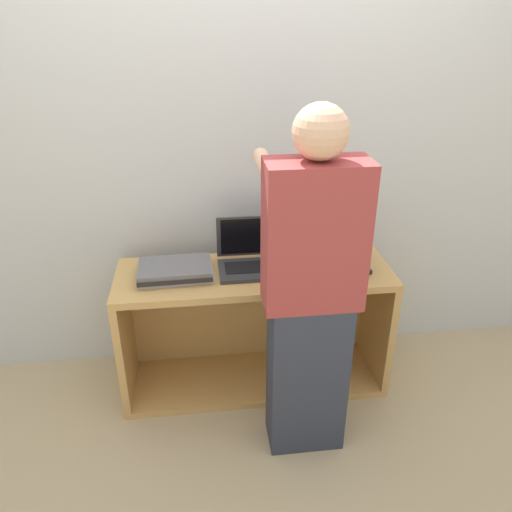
{
  "coord_description": "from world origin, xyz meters",
  "views": [
    {
      "loc": [
        -0.26,
        -1.94,
        1.87
      ],
      "look_at": [
        0.0,
        0.16,
        0.81
      ],
      "focal_mm": 35.0,
      "sensor_mm": 36.0,
      "label": 1
    }
  ],
  "objects_px": {
    "laptop_open": "(253,258)",
    "laptop_stack_left": "(176,271)",
    "laptop_stack_right": "(330,254)",
    "person": "(311,297)"
  },
  "relations": [
    {
      "from": "laptop_open",
      "to": "person",
      "type": "relative_size",
      "value": 0.22
    },
    {
      "from": "laptop_open",
      "to": "laptop_stack_left",
      "type": "xyz_separation_m",
      "value": [
        -0.39,
        -0.05,
        -0.02
      ]
    },
    {
      "from": "laptop_open",
      "to": "person",
      "type": "distance_m",
      "value": 0.51
    },
    {
      "from": "laptop_stack_right",
      "to": "laptop_open",
      "type": "bearing_deg",
      "value": 173.18
    },
    {
      "from": "person",
      "to": "laptop_open",
      "type": "bearing_deg",
      "value": 111.26
    },
    {
      "from": "laptop_open",
      "to": "laptop_stack_right",
      "type": "distance_m",
      "value": 0.38
    },
    {
      "from": "laptop_open",
      "to": "laptop_stack_left",
      "type": "height_order",
      "value": "laptop_open"
    },
    {
      "from": "laptop_stack_left",
      "to": "laptop_stack_right",
      "type": "distance_m",
      "value": 0.77
    },
    {
      "from": "laptop_open",
      "to": "person",
      "type": "xyz_separation_m",
      "value": [
        0.18,
        -0.48,
        0.05
      ]
    },
    {
      "from": "laptop_open",
      "to": "laptop_stack_right",
      "type": "height_order",
      "value": "laptop_open"
    }
  ]
}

